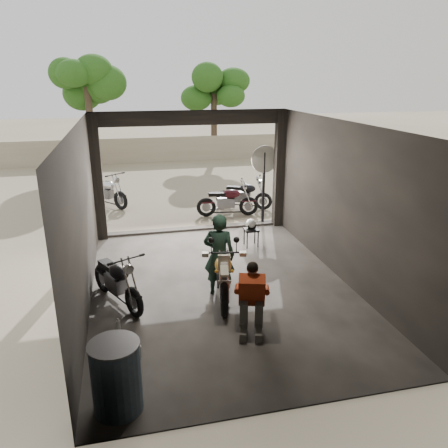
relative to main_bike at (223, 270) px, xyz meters
name	(u,v)px	position (x,y,z in m)	size (l,w,h in m)	color
ground	(221,287)	(0.06, 0.43, -0.58)	(80.00, 80.00, 0.00)	#7A6D56
garage	(215,218)	(0.06, 0.97, 0.69)	(7.00, 7.13, 3.20)	#2D2B28
boundary_wall	(159,149)	(0.06, 14.43, 0.02)	(18.00, 0.30, 1.20)	gray
tree_left	(86,77)	(-2.94, 12.93, 3.40)	(2.20, 2.20, 5.60)	#382B1E
tree_right	(214,86)	(2.86, 14.43, 2.97)	(2.20, 2.20, 5.00)	#382B1E
main_bike	(223,270)	(0.00, 0.00, 0.00)	(0.72, 1.75, 1.17)	beige
left_bike	(116,277)	(-1.94, 0.24, -0.06)	(0.64, 1.56, 1.05)	black
outside_bike_a	(106,189)	(-2.27, 6.89, -0.02)	(0.69, 1.67, 1.13)	black
outside_bike_b	(228,199)	(1.28, 4.98, -0.04)	(0.66, 1.61, 1.09)	#360C13
outside_bike_c	(244,192)	(1.97, 5.62, -0.06)	(0.64, 1.56, 1.06)	black
rider	(219,255)	(-0.04, 0.16, 0.23)	(0.59, 0.39, 1.63)	black
mechanic	(252,301)	(0.19, -1.22, -0.02)	(0.57, 0.78, 1.13)	#AA3816
stool	(251,232)	(1.26, 2.42, -0.20)	(0.33, 0.33, 0.46)	black
helmet	(251,224)	(1.27, 2.46, 0.00)	(0.26, 0.27, 0.24)	silver
oil_drum	(116,378)	(-1.94, -2.57, -0.11)	(0.61, 0.61, 0.95)	#384C5E
sign_post	(264,173)	(2.08, 4.00, 0.91)	(0.75, 0.08, 2.24)	black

